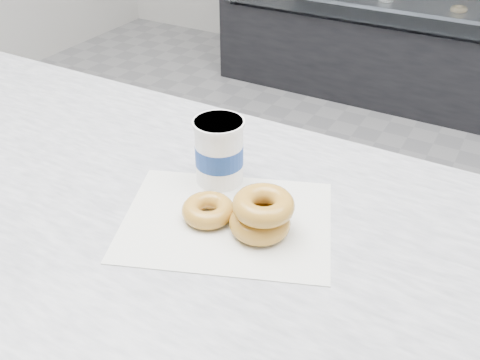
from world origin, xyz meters
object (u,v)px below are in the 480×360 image
object	(u,v)px
counter	(133,350)
donut_stack	(262,214)
donut_single	(208,210)
display_case	(425,16)
coffee_cup	(219,151)

from	to	relation	value
counter	donut_stack	size ratio (longest dim) A/B	29.14
donut_single	counter	bearing A→B (deg)	-175.26
display_case	coffee_cup	size ratio (longest dim) A/B	19.55
counter	coffee_cup	size ratio (longest dim) A/B	24.93
counter	donut_single	distance (m)	0.51
display_case	donut_stack	xyz separation A→B (m)	(0.30, -2.69, 0.44)
counter	donut_stack	distance (m)	0.57
donut_stack	coffee_cup	distance (m)	0.17
donut_single	donut_stack	distance (m)	0.10
donut_single	coffee_cup	distance (m)	0.12
counter	donut_single	bearing A→B (deg)	4.74
coffee_cup	display_case	bearing A→B (deg)	81.98
display_case	coffee_cup	bearing A→B (deg)	-86.34
donut_stack	coffee_cup	size ratio (longest dim) A/B	0.86
display_case	coffee_cup	world-z (taller)	display_case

